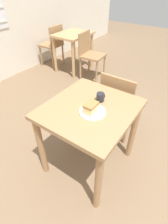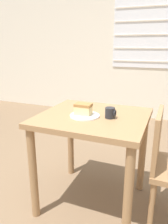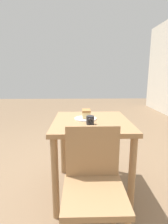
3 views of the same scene
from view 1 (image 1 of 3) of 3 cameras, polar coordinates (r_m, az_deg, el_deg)
ground_plane at (r=1.95m, az=13.62°, el=-23.50°), size 14.00×14.00×0.00m
dining_table_near at (r=1.60m, az=1.89°, el=-2.42°), size 0.81×0.75×0.78m
dining_table_far at (r=3.85m, az=-3.56°, el=21.97°), size 0.75×0.59×0.76m
chair_near_window at (r=2.12m, az=11.47°, el=3.16°), size 0.41×0.41×0.87m
chair_far_corner at (r=3.51m, az=1.96°, el=18.53°), size 0.45×0.45×0.87m
chair_far_opposite at (r=4.13m, az=-10.13°, el=21.08°), size 0.42×0.42×0.87m
plate at (r=1.46m, az=2.80°, el=0.06°), size 0.22×0.22×0.01m
cake_slice at (r=1.42m, az=2.34°, el=1.43°), size 0.12×0.08×0.08m
coffee_mug at (r=1.58m, az=5.43°, el=4.91°), size 0.08×0.07×0.08m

